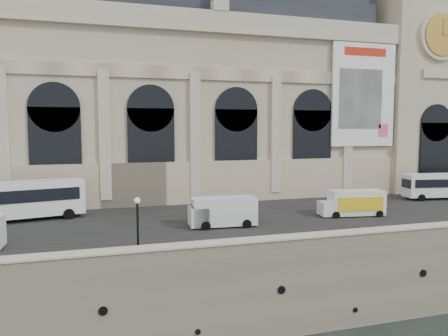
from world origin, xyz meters
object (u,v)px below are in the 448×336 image
Objects in this scene: van_c at (220,212)px; lamp_right at (138,227)px; bus_left at (12,200)px; bus_right at (447,185)px; box_truck at (353,203)px.

lamp_right is at bearing -138.53° from van_c.
bus_left is at bearing 124.79° from lamp_right.
bus_right is at bearing 11.36° from van_c.
van_c is 1.48× the size of lamp_right.
bus_left reaches higher than van_c.
van_c reaches higher than box_truck.
box_truck is at bearing -161.86° from bus_right.
lamp_right is at bearing -160.80° from box_truck.
bus_right is 2.68× the size of lamp_right.
box_truck is 23.35m from lamp_right.
bus_left is at bearing 178.48° from bus_right.
van_c is 14.14m from box_truck.
bus_right is at bearing -1.52° from bus_left.
van_c is at bearing -22.77° from bus_left.
bus_left is 3.17× the size of lamp_right.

